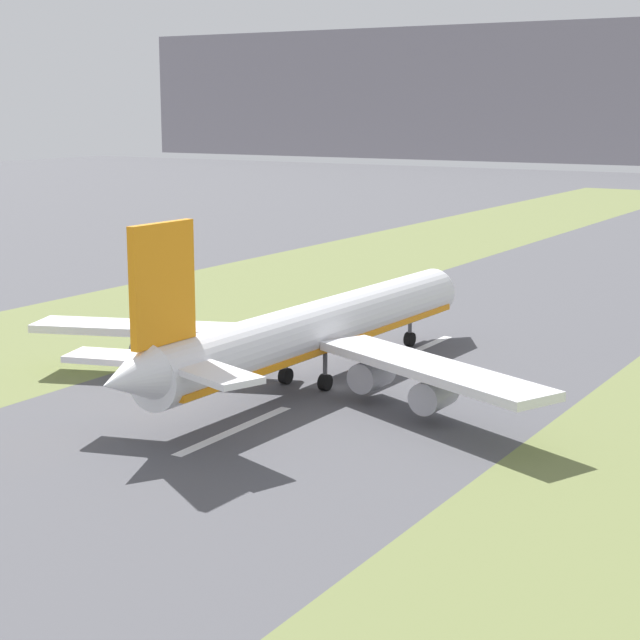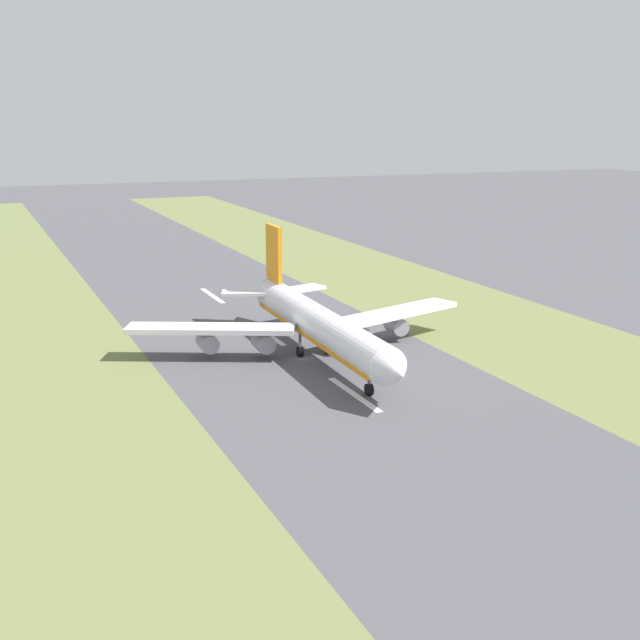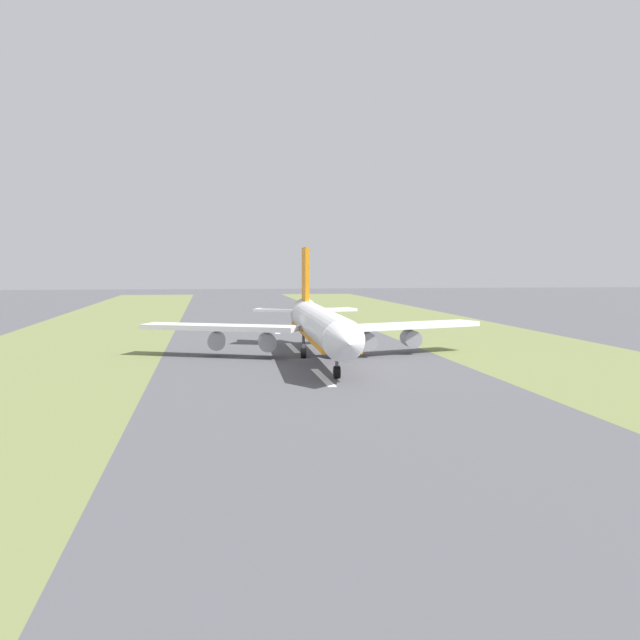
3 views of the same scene
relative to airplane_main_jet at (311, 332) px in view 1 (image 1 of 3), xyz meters
The scene contains 5 objects.
ground_plane 6.58m from the airplane_main_jet, ahead, with size 800.00×800.00×0.00m, color #4C4C51.
grass_median_west 42.78m from the airplane_main_jet, behind, with size 40.00×600.00×0.01m, color olive.
centreline_dash_mid 19.25m from the airplane_main_jet, 81.69° to the right, with size 1.20×18.00×0.01m, color silver.
centreline_dash_far 22.87m from the airplane_main_jet, 83.12° to the left, with size 1.20×18.00×0.01m, color silver.
airplane_main_jet is the anchor object (origin of this frame).
Camera 1 is at (57.32, -97.68, 30.36)m, focal length 60.00 mm.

